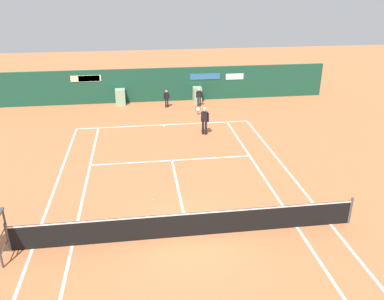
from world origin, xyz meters
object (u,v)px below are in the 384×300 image
at_px(tennis_ball_near_service_line, 154,200).
at_px(ball_kid_right_post, 167,98).
at_px(player_on_baseline, 204,119).
at_px(tennis_ball_mid_court, 212,130).
at_px(ball_kid_centre_post, 199,96).
at_px(tennis_ball_by_sideline, 221,131).

bearing_deg(tennis_ball_near_service_line, ball_kid_right_post, 82.99).
relative_size(player_on_baseline, tennis_ball_mid_court, 26.97).
bearing_deg(tennis_ball_mid_court, ball_kid_right_post, 114.54).
bearing_deg(player_on_baseline, tennis_ball_mid_court, -109.27).
height_order(player_on_baseline, ball_kid_right_post, player_on_baseline).
height_order(tennis_ball_mid_court, tennis_ball_near_service_line, same).
xyz_separation_m(ball_kid_centre_post, tennis_ball_mid_court, (0.00, -5.05, -0.70)).
xyz_separation_m(player_on_baseline, ball_kid_right_post, (-1.73, 5.59, -0.26)).
bearing_deg(ball_kid_centre_post, tennis_ball_near_service_line, 82.69).
height_order(player_on_baseline, tennis_ball_mid_court, player_on_baseline).
bearing_deg(tennis_ball_by_sideline, tennis_ball_mid_court, 158.79).
bearing_deg(tennis_ball_mid_court, player_on_baseline, -136.59).
relative_size(ball_kid_centre_post, tennis_ball_near_service_line, 18.72).
bearing_deg(player_on_baseline, ball_kid_centre_post, -68.55).
distance_m(ball_kid_right_post, tennis_ball_near_service_line, 12.84).
relative_size(player_on_baseline, ball_kid_right_post, 1.48).
height_order(ball_kid_right_post, tennis_ball_mid_court, ball_kid_right_post).
xyz_separation_m(ball_kid_centre_post, tennis_ball_near_service_line, (-3.87, -12.72, -0.70)).
relative_size(player_on_baseline, tennis_ball_by_sideline, 26.97).
relative_size(player_on_baseline, ball_kid_centre_post, 1.44).
xyz_separation_m(ball_kid_right_post, tennis_ball_near_service_line, (-1.57, -12.72, -0.68)).
bearing_deg(player_on_baseline, ball_kid_right_post, -45.50).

